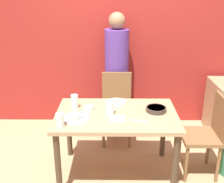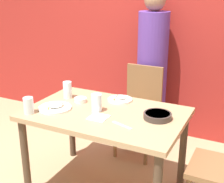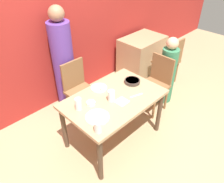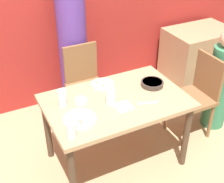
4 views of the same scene
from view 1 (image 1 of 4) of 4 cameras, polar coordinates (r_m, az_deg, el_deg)
The scene contains 15 objects.
ground_plane at distance 3.25m, azimuth 0.83°, elevation -16.03°, with size 10.00×10.00×0.00m, color tan.
wall_back at distance 3.97m, azimuth 0.87°, elevation 12.10°, with size 10.00×0.06×2.70m.
dining_table at distance 2.92m, azimuth 0.90°, elevation -6.08°, with size 1.24×0.81×0.72m.
chair_adult_spot at distance 3.65m, azimuth 0.94°, elevation -2.72°, with size 0.40×0.40×0.90m.
chair_child_spot at distance 3.15m, azimuth 18.76°, elevation -7.91°, with size 0.40×0.40×0.90m.
person_adult at distance 3.87m, azimuth 0.94°, elevation 2.90°, with size 0.32×0.32×1.63m.
bowl_curry at distance 2.95m, azimuth 8.95°, elevation -3.55°, with size 0.21×0.21×0.05m.
plate_rice_adult at distance 3.13m, azimuth 0.89°, elevation -2.10°, with size 0.21×0.21×0.04m.
plate_rice_child at distance 2.78m, azimuth -7.19°, elevation -5.25°, with size 0.27×0.27×0.05m.
bowl_rice_small at distance 2.97m, azimuth -4.71°, elevation -3.28°, with size 0.10×0.10×0.04m.
glass_water_tall at distance 2.64m, azimuth -10.53°, elevation -5.76°, with size 0.08×0.08×0.13m.
glass_water_short at distance 3.00m, azimuth -7.62°, elevation -2.03°, with size 0.08×0.08×0.15m.
glass_water_center at distance 2.83m, azimuth -0.43°, elevation -3.33°, with size 0.08×0.08×0.14m.
napkin_folded at distance 2.76m, azimuth 1.08°, elevation -5.53°, with size 0.14×0.14×0.01m.
fork_steel at distance 2.73m, azimuth 5.67°, elevation -5.96°, with size 0.18×0.07×0.01m.
Camera 1 is at (-0.02, -2.61, 1.95)m, focal length 45.00 mm.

